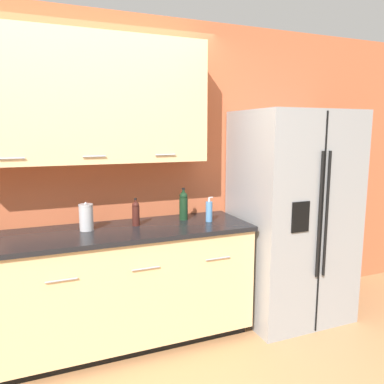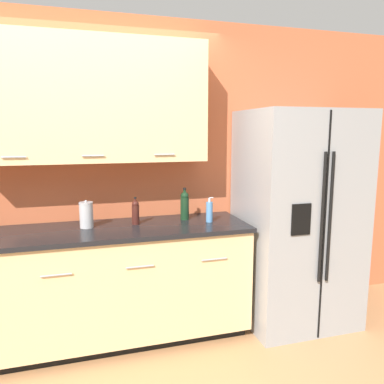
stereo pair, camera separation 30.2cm
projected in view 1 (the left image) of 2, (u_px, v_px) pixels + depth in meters
The scene contains 7 objects.
wall_back at pixel (75, 157), 2.92m from camera, with size 10.00×0.39×2.60m.
counter_unit at pixel (100, 290), 2.85m from camera, with size 2.37×0.64×0.93m.
refrigerator at pixel (291, 216), 3.34m from camera, with size 0.93×0.80×1.84m.
wine_bottle at pixel (184, 205), 3.13m from camera, with size 0.07×0.07×0.27m.
soap_dispenser at pixel (209, 211), 3.07m from camera, with size 0.06×0.05×0.20m.
oil_bottle at pixel (136, 213), 2.93m from camera, with size 0.06×0.06×0.22m.
steel_canister at pixel (86, 217), 2.79m from camera, with size 0.11×0.11×0.22m.
Camera 1 is at (-0.21, -1.88, 1.67)m, focal length 35.00 mm.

